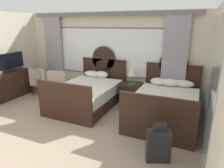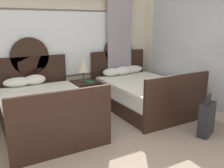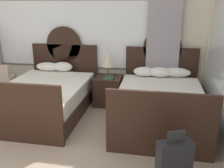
{
  "view_description": "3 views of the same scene",
  "coord_description": "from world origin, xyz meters",
  "px_view_note": "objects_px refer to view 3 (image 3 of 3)",
  "views": [
    {
      "loc": [
        2.75,
        -2.23,
        2.33
      ],
      "look_at": [
        0.78,
        2.23,
        0.86
      ],
      "focal_mm": 32.01,
      "sensor_mm": 36.0,
      "label": 1
    },
    {
      "loc": [
        -1.08,
        -1.77,
        1.93
      ],
      "look_at": [
        1.11,
        2.16,
        0.78
      ],
      "focal_mm": 38.5,
      "sensor_mm": 36.0,
      "label": 2
    },
    {
      "loc": [
        2.0,
        -1.8,
        2.15
      ],
      "look_at": [
        1.27,
        2.12,
        0.83
      ],
      "focal_mm": 39.92,
      "sensor_mm": 36.0,
      "label": 3
    }
  ],
  "objects_px": {
    "nightstand_between_beds": "(108,91)",
    "table_lamp_on_nightstand": "(108,60)",
    "bed_near_mirror": "(160,103)",
    "bed_near_window": "(47,96)",
    "suitcase_on_floor": "(174,163)",
    "book_on_nightstand": "(109,78)"
  },
  "relations": [
    {
      "from": "bed_near_window",
      "to": "table_lamp_on_nightstand",
      "type": "distance_m",
      "value": 1.46
    },
    {
      "from": "bed_near_window",
      "to": "bed_near_mirror",
      "type": "relative_size",
      "value": 1.0
    },
    {
      "from": "bed_near_mirror",
      "to": "nightstand_between_beds",
      "type": "bearing_deg",
      "value": 149.19
    },
    {
      "from": "bed_near_window",
      "to": "bed_near_mirror",
      "type": "distance_m",
      "value": 2.22
    },
    {
      "from": "nightstand_between_beds",
      "to": "bed_near_mirror",
      "type": "bearing_deg",
      "value": -30.81
    },
    {
      "from": "bed_near_mirror",
      "to": "suitcase_on_floor",
      "type": "distance_m",
      "value": 1.72
    },
    {
      "from": "suitcase_on_floor",
      "to": "book_on_nightstand",
      "type": "bearing_deg",
      "value": 118.84
    },
    {
      "from": "book_on_nightstand",
      "to": "suitcase_on_floor",
      "type": "relative_size",
      "value": 0.35
    },
    {
      "from": "bed_near_mirror",
      "to": "table_lamp_on_nightstand",
      "type": "xyz_separation_m",
      "value": [
        -1.12,
        0.72,
        0.61
      ]
    },
    {
      "from": "table_lamp_on_nightstand",
      "to": "bed_near_mirror",
      "type": "bearing_deg",
      "value": -32.85
    },
    {
      "from": "bed_near_mirror",
      "to": "nightstand_between_beds",
      "type": "xyz_separation_m",
      "value": [
        -1.11,
        0.66,
        -0.06
      ]
    },
    {
      "from": "bed_near_mirror",
      "to": "suitcase_on_floor",
      "type": "height_order",
      "value": "bed_near_mirror"
    },
    {
      "from": "table_lamp_on_nightstand",
      "to": "suitcase_on_floor",
      "type": "xyz_separation_m",
      "value": [
        1.3,
        -2.43,
        -0.68
      ]
    },
    {
      "from": "table_lamp_on_nightstand",
      "to": "book_on_nightstand",
      "type": "height_order",
      "value": "table_lamp_on_nightstand"
    },
    {
      "from": "bed_near_mirror",
      "to": "suitcase_on_floor",
      "type": "bearing_deg",
      "value": -84.07
    },
    {
      "from": "bed_near_window",
      "to": "nightstand_between_beds",
      "type": "height_order",
      "value": "bed_near_window"
    },
    {
      "from": "bed_near_window",
      "to": "bed_near_mirror",
      "type": "xyz_separation_m",
      "value": [
        2.22,
        0.01,
        0.0
      ]
    },
    {
      "from": "nightstand_between_beds",
      "to": "suitcase_on_floor",
      "type": "distance_m",
      "value": 2.7
    },
    {
      "from": "book_on_nightstand",
      "to": "suitcase_on_floor",
      "type": "bearing_deg",
      "value": -61.16
    },
    {
      "from": "nightstand_between_beds",
      "to": "table_lamp_on_nightstand",
      "type": "bearing_deg",
      "value": 100.4
    },
    {
      "from": "bed_near_mirror",
      "to": "book_on_nightstand",
      "type": "distance_m",
      "value": 1.23
    },
    {
      "from": "bed_near_mirror",
      "to": "book_on_nightstand",
      "type": "height_order",
      "value": "bed_near_mirror"
    }
  ]
}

